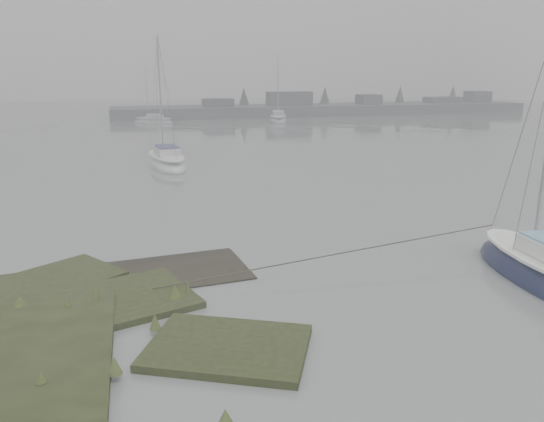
{
  "coord_description": "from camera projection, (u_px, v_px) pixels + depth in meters",
  "views": [
    {
      "loc": [
        -1.23,
        -11.06,
        6.07
      ],
      "look_at": [
        2.83,
        4.53,
        1.8
      ],
      "focal_mm": 35.0,
      "sensor_mm": 36.0,
      "label": 1
    }
  ],
  "objects": [
    {
      "name": "far_shoreline",
      "position": [
        333.0,
        108.0,
        76.42
      ],
      "size": [
        60.0,
        8.0,
        4.15
      ],
      "color": "#4C4F51",
      "rests_on": "ground"
    },
    {
      "name": "ground",
      "position": [
        152.0,
        153.0,
        40.26
      ],
      "size": [
        160.0,
        160.0,
        0.0
      ],
      "primitive_type": "plane",
      "color": "slate",
      "rests_on": "ground"
    },
    {
      "name": "sailboat_far_c",
      "position": [
        154.0,
        122.0,
        63.24
      ],
      "size": [
        5.17,
        3.97,
        7.1
      ],
      "rotation": [
        0.0,
        0.0,
        1.04
      ],
      "color": "silver",
      "rests_on": "ground"
    },
    {
      "name": "sailboat_white",
      "position": [
        167.0,
        162.0,
        34.6
      ],
      "size": [
        3.02,
        6.57,
        8.93
      ],
      "rotation": [
        0.0,
        0.0,
        0.15
      ],
      "color": "silver",
      "rests_on": "ground"
    },
    {
      "name": "sailboat_far_b",
      "position": [
        278.0,
        120.0,
        65.18
      ],
      "size": [
        3.36,
        6.48,
        8.72
      ],
      "rotation": [
        0.0,
        0.0,
        -0.23
      ],
      "color": "#A2A5AA",
      "rests_on": "ground"
    }
  ]
}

